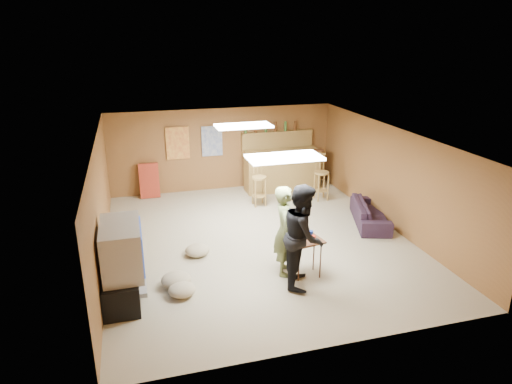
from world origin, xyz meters
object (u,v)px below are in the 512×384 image
object	(u,v)px
sofa	(370,213)
tray_table	(306,258)
bar_counter	(282,170)
tv_body	(122,248)
person_black	(303,236)
person_olive	(285,230)

from	to	relation	value
sofa	tray_table	distance (m)	2.87
sofa	bar_counter	bearing A→B (deg)	41.66
tv_body	person_black	world-z (taller)	person_black
sofa	tray_table	bearing A→B (deg)	147.17
person_olive	person_black	bearing A→B (deg)	-141.70
tray_table	person_black	bearing A→B (deg)	-126.89
sofa	person_olive	bearing A→B (deg)	140.06
tv_body	person_olive	distance (m)	2.74
sofa	tray_table	world-z (taller)	tray_table
person_olive	tray_table	world-z (taller)	person_olive
person_black	tray_table	distance (m)	0.61
bar_counter	sofa	xyz separation A→B (m)	(1.17, -2.74, -0.30)
tv_body	person_olive	size ratio (longest dim) A/B	0.68
bar_counter	person_olive	bearing A→B (deg)	-108.13
person_olive	person_black	xyz separation A→B (m)	(0.17, -0.43, 0.07)
person_black	tray_table	bearing A→B (deg)	-13.59
bar_counter	sofa	bearing A→B (deg)	-66.91
person_olive	tray_table	size ratio (longest dim) A/B	2.38
tv_body	bar_counter	size ratio (longest dim) A/B	0.55
person_olive	sofa	bearing A→B (deg)	-41.83
bar_counter	sofa	size ratio (longest dim) A/B	1.18
sofa	person_black	bearing A→B (deg)	148.43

